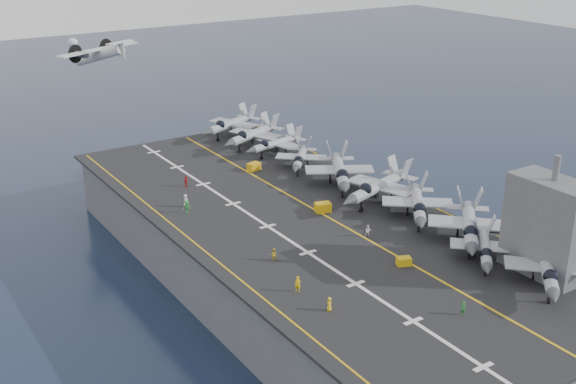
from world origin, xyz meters
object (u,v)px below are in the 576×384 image
island_superstructure (550,216)px  transport_plane (99,55)px  tow_cart_a (404,261)px  fighter_jet_0 (547,267)px

island_superstructure → transport_plane: (-22.30, 91.79, 7.03)m
tow_cart_a → transport_plane: bearing=96.5°
fighter_jet_0 → transport_plane: 97.12m
fighter_jet_0 → transport_plane: bearing=101.8°
fighter_jet_0 → transport_plane: transport_plane is taller
tow_cart_a → fighter_jet_0: bearing=-51.9°
fighter_jet_0 → tow_cart_a: bearing=128.1°
fighter_jet_0 → tow_cart_a: (-10.31, 13.16, -1.97)m
island_superstructure → fighter_jet_0: size_ratio=0.88×
tow_cart_a → transport_plane: size_ratio=0.09×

